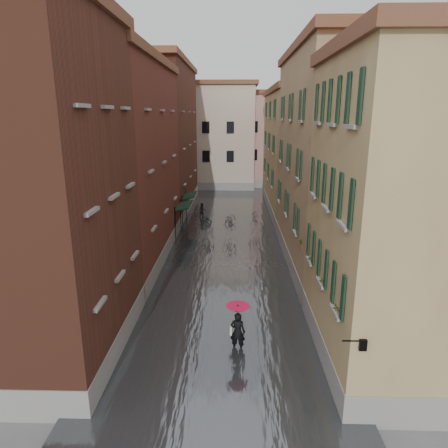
# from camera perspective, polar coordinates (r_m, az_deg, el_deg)

# --- Properties ---
(ground) EXTENTS (120.00, 120.00, 0.00)m
(ground) POSITION_cam_1_polar(r_m,az_deg,el_deg) (19.05, -0.35, -14.63)
(ground) COLOR #58585A
(ground) RESTS_ON ground
(floodwater) EXTENTS (10.00, 60.00, 0.20)m
(floodwater) POSITION_cam_1_polar(r_m,az_deg,el_deg) (30.96, 0.43, -2.34)
(floodwater) COLOR #43464A
(floodwater) RESTS_ON ground
(building_left_near) EXTENTS (6.00, 8.00, 13.00)m
(building_left_near) POSITION_cam_1_polar(r_m,az_deg,el_deg) (16.61, -25.59, 3.37)
(building_left_near) COLOR brown
(building_left_near) RESTS_ON ground
(building_left_mid) EXTENTS (6.00, 14.00, 12.50)m
(building_left_mid) POSITION_cam_1_polar(r_m,az_deg,el_deg) (26.78, -15.01, 7.84)
(building_left_mid) COLOR maroon
(building_left_mid) RESTS_ON ground
(building_left_far) EXTENTS (6.00, 16.00, 14.00)m
(building_left_far) POSITION_cam_1_polar(r_m,az_deg,el_deg) (41.26, -9.22, 11.68)
(building_left_far) COLOR brown
(building_left_far) RESTS_ON ground
(building_right_near) EXTENTS (6.00, 8.00, 11.50)m
(building_right_near) POSITION_cam_1_polar(r_m,az_deg,el_deg) (16.30, 24.79, 0.54)
(building_right_near) COLOR #977A4D
(building_right_near) RESTS_ON ground
(building_right_mid) EXTENTS (6.00, 14.00, 13.00)m
(building_right_mid) POSITION_cam_1_polar(r_m,az_deg,el_deg) (26.46, 15.78, 8.25)
(building_right_mid) COLOR #9D895F
(building_right_mid) RESTS_ON ground
(building_right_far) EXTENTS (6.00, 16.00, 11.50)m
(building_right_far) POSITION_cam_1_polar(r_m,az_deg,el_deg) (41.17, 10.68, 9.86)
(building_right_far) COLOR #977A4D
(building_right_far) RESTS_ON ground
(building_end_cream) EXTENTS (12.00, 9.00, 13.00)m
(building_end_cream) POSITION_cam_1_polar(r_m,az_deg,el_deg) (54.68, -2.26, 12.20)
(building_end_cream) COLOR #C0AE98
(building_end_cream) RESTS_ON ground
(building_end_pink) EXTENTS (10.00, 9.00, 12.00)m
(building_end_pink) POSITION_cam_1_polar(r_m,az_deg,el_deg) (56.86, 7.16, 11.71)
(building_end_pink) COLOR #A87B76
(building_end_pink) RESTS_ON ground
(awning_near) EXTENTS (1.09, 3.17, 2.80)m
(awning_near) POSITION_cam_1_polar(r_m,az_deg,el_deg) (31.82, -5.81, 2.49)
(awning_near) COLOR black
(awning_near) RESTS_ON ground
(awning_far) EXTENTS (1.09, 2.96, 2.80)m
(awning_far) POSITION_cam_1_polar(r_m,az_deg,el_deg) (35.80, -5.00, 3.95)
(awning_far) COLOR black
(awning_far) RESTS_ON ground
(wall_lantern) EXTENTS (0.71, 0.22, 0.35)m
(wall_lantern) POSITION_cam_1_polar(r_m,az_deg,el_deg) (12.91, 19.08, -15.88)
(wall_lantern) COLOR black
(wall_lantern) RESTS_ON ground
(window_planters) EXTENTS (0.59, 8.12, 0.84)m
(window_planters) POSITION_cam_1_polar(r_m,az_deg,el_deg) (17.15, 13.50, -5.60)
(window_planters) COLOR brown
(window_planters) RESTS_ON ground
(pedestrian_main) EXTENTS (1.00, 1.00, 2.06)m
(pedestrian_main) POSITION_cam_1_polar(r_m,az_deg,el_deg) (16.83, 1.96, -14.03)
(pedestrian_main) COLOR black
(pedestrian_main) RESTS_ON ground
(pedestrian_far) EXTENTS (0.92, 0.84, 1.53)m
(pedestrian_far) POSITION_cam_1_polar(r_m,az_deg,el_deg) (37.52, -3.10, 1.86)
(pedestrian_far) COLOR black
(pedestrian_far) RESTS_ON ground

